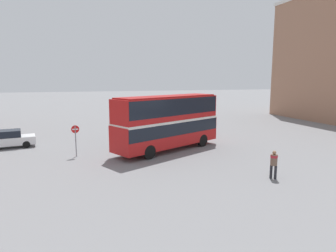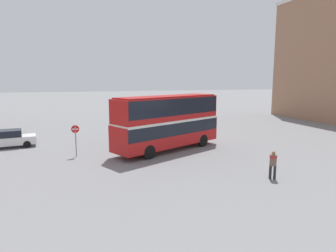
{
  "view_description": "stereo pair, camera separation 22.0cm",
  "coord_description": "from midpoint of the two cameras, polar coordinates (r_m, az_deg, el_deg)",
  "views": [
    {
      "loc": [
        -6.18,
        -23.38,
        6.06
      ],
      "look_at": [
        1.31,
        0.38,
        2.08
      ],
      "focal_mm": 32.0,
      "sensor_mm": 36.0,
      "label": 1
    },
    {
      "loc": [
        -5.97,
        -23.44,
        6.06
      ],
      "look_at": [
        1.31,
        0.38,
        2.08
      ],
      "focal_mm": 32.0,
      "sensor_mm": 36.0,
      "label": 2
    }
  ],
  "objects": [
    {
      "name": "ground_plane",
      "position": [
        24.94,
        -2.88,
        -5.0
      ],
      "size": [
        240.0,
        240.0,
        0.0
      ],
      "primitive_type": "plane",
      "color": "slate"
    },
    {
      "name": "double_decker_bus",
      "position": [
        25.15,
        -0.25,
        1.3
      ],
      "size": [
        10.16,
        6.68,
        4.62
      ],
      "rotation": [
        0.0,
        0.0,
        0.46
      ],
      "color": "red",
      "rests_on": "ground_plane"
    },
    {
      "name": "pedestrian_foreground",
      "position": [
        19.28,
        19.2,
        -6.43
      ],
      "size": [
        0.6,
        0.6,
        1.76
      ],
      "rotation": [
        0.0,
        0.0,
        3.76
      ],
      "color": "#232328",
      "rests_on": "ground_plane"
    },
    {
      "name": "parked_car_kerb_near",
      "position": [
        29.93,
        -28.17,
        -2.18
      ],
      "size": [
        4.33,
        2.42,
        1.56
      ],
      "rotation": [
        0.0,
        0.0,
        0.16
      ],
      "color": "silver",
      "rests_on": "ground_plane"
    },
    {
      "name": "no_entry_sign",
      "position": [
        24.33,
        -17.45,
        -1.8
      ],
      "size": [
        0.61,
        0.08,
        2.47
      ],
      "color": "gray",
      "rests_on": "ground_plane"
    }
  ]
}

